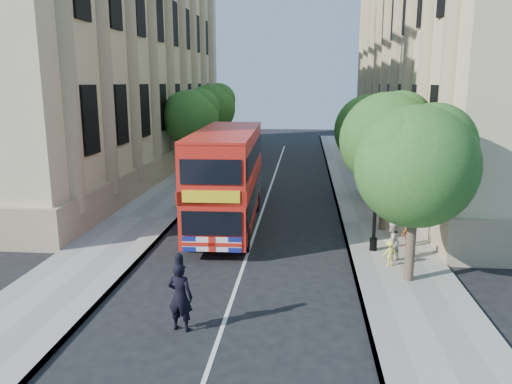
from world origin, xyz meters
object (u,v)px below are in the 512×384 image
(box_van, at_px, (237,173))
(police_constable, at_px, (180,297))
(lamp_post, at_px, (376,192))
(double_decker_bus, at_px, (227,176))
(woman_pedestrian, at_px, (391,241))

(box_van, xyz_separation_m, police_constable, (0.70, -16.75, -0.43))
(lamp_post, height_order, double_decker_bus, lamp_post)
(double_decker_bus, bearing_deg, woman_pedestrian, -32.79)
(double_decker_bus, xyz_separation_m, box_van, (-0.44, 6.72, -1.07))
(woman_pedestrian, bearing_deg, police_constable, 4.88)
(double_decker_bus, relative_size, box_van, 1.91)
(box_van, bearing_deg, lamp_post, -52.51)
(double_decker_bus, distance_m, police_constable, 10.14)
(police_constable, distance_m, woman_pedestrian, 8.87)
(box_van, distance_m, woman_pedestrian, 13.08)
(police_constable, xyz_separation_m, woman_pedestrian, (6.61, 5.91, -0.12))
(lamp_post, xyz_separation_m, police_constable, (-6.11, -7.00, -1.53))
(box_van, bearing_deg, police_constable, -85.05)
(lamp_post, bearing_deg, police_constable, -131.11)
(lamp_post, xyz_separation_m, double_decker_bus, (-6.36, 3.02, -0.02))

